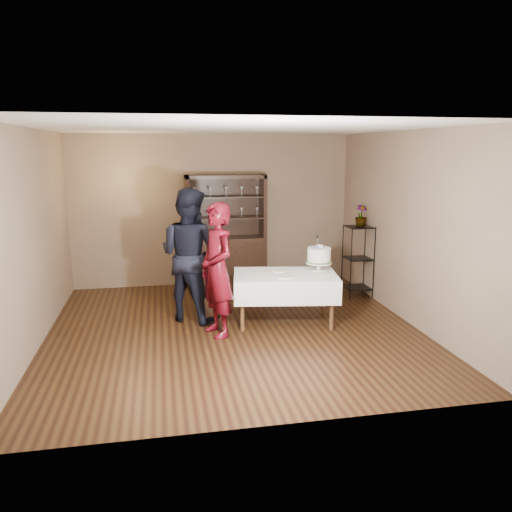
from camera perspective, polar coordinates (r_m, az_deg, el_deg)
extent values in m
plane|color=black|center=(6.98, -2.52, -8.35)|extent=(5.00, 5.00, 0.00)
plane|color=silver|center=(6.54, -2.75, 14.40)|extent=(5.00, 5.00, 0.00)
cube|color=brown|center=(9.08, -4.94, 5.20)|extent=(5.00, 0.02, 2.70)
cube|color=brown|center=(6.74, -24.16, 1.76)|extent=(0.02, 5.00, 2.70)
cube|color=brown|center=(7.41, 16.90, 3.15)|extent=(0.02, 5.00, 2.70)
cube|color=black|center=(9.01, -3.40, -0.65)|extent=(1.40, 0.48, 0.90)
cube|color=black|center=(9.06, -3.66, 5.83)|extent=(1.40, 0.03, 1.10)
cube|color=black|center=(8.80, -3.52, 9.05)|extent=(1.40, 0.48, 0.06)
cube|color=black|center=(8.86, -3.46, 4.40)|extent=(1.28, 0.42, 0.02)
cube|color=black|center=(8.82, -3.49, 6.78)|extent=(1.28, 0.42, 0.02)
cylinder|color=black|center=(8.27, 10.80, -0.95)|extent=(0.02, 0.02, 1.20)
cylinder|color=black|center=(8.42, 13.33, -0.82)|extent=(0.02, 0.02, 1.20)
cylinder|color=black|center=(8.63, 9.82, -0.36)|extent=(0.02, 0.02, 1.20)
cylinder|color=black|center=(8.78, 12.26, -0.25)|extent=(0.02, 0.02, 1.20)
cube|color=black|center=(8.63, 11.43, -3.50)|extent=(0.40, 0.40, 0.02)
cube|color=black|center=(8.51, 11.57, -0.26)|extent=(0.40, 0.40, 0.01)
cube|color=black|center=(8.41, 11.72, 3.27)|extent=(0.40, 0.40, 0.02)
cube|color=silver|center=(7.07, 3.35, -3.36)|extent=(1.56, 1.10, 0.33)
cylinder|color=#4C311C|center=(6.79, -1.58, -5.89)|extent=(0.06, 0.06, 0.68)
cylinder|color=#4C311C|center=(6.90, 8.66, -5.72)|extent=(0.06, 0.06, 0.68)
cylinder|color=#4C311C|center=(7.42, -1.62, -4.29)|extent=(0.06, 0.06, 0.68)
cylinder|color=#4C311C|center=(7.53, 7.74, -4.17)|extent=(0.06, 0.06, 0.68)
imported|color=#33040F|center=(6.55, -4.46, -1.60)|extent=(0.62, 0.76, 1.78)
imported|color=black|center=(7.20, -7.64, 0.12)|extent=(1.18, 1.14, 1.91)
cylinder|color=white|center=(7.29, 7.17, -1.58)|extent=(0.21, 0.21, 0.01)
cylinder|color=white|center=(7.28, 7.18, -1.22)|extent=(0.05, 0.05, 0.11)
cylinder|color=white|center=(7.26, 7.19, -0.76)|extent=(0.38, 0.38, 0.02)
cylinder|color=#476B33|center=(7.26, 7.20, -0.62)|extent=(0.37, 0.37, 0.02)
cylinder|color=silver|center=(7.24, 7.22, 0.12)|extent=(0.36, 0.36, 0.21)
sphere|color=#5368B3|center=(7.23, 7.48, 1.04)|extent=(0.03, 0.03, 0.03)
cube|color=silver|center=(7.17, 6.99, 1.47)|extent=(0.02, 0.02, 0.15)
cube|color=black|center=(7.16, 7.01, 2.18)|extent=(0.03, 0.02, 0.05)
cylinder|color=white|center=(6.84, 3.37, -2.39)|extent=(0.25, 0.25, 0.01)
cylinder|color=white|center=(7.18, 2.53, -1.68)|extent=(0.23, 0.23, 0.01)
imported|color=#476B33|center=(8.43, 11.89, 4.54)|extent=(0.22, 0.22, 0.35)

